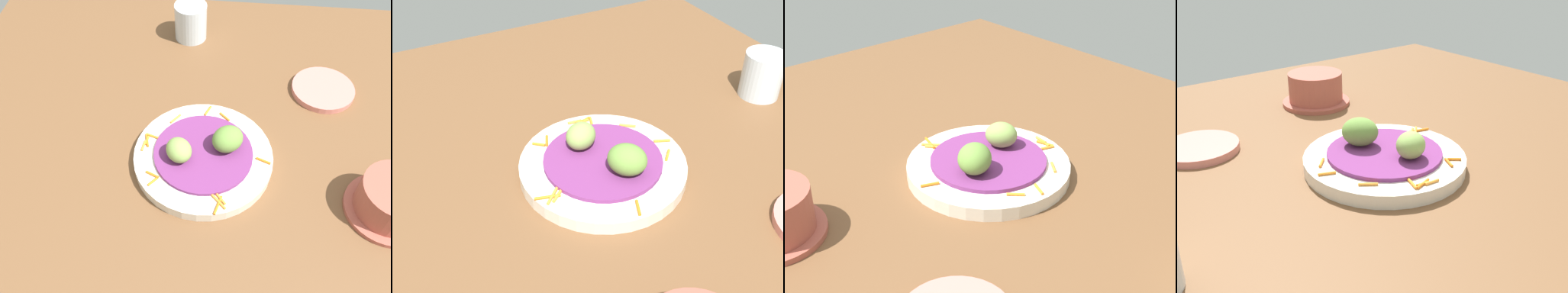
# 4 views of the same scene
# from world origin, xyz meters

# --- Properties ---
(table_surface) EXTENTS (1.10, 1.10, 0.02)m
(table_surface) POSITION_xyz_m (0.00, 0.00, 0.01)
(table_surface) COLOR brown
(table_surface) RESTS_ON ground
(main_plate) EXTENTS (0.24, 0.24, 0.02)m
(main_plate) POSITION_xyz_m (-0.03, 0.06, 0.03)
(main_plate) COLOR silver
(main_plate) RESTS_ON table_surface
(cabbage_bed) EXTENTS (0.17, 0.17, 0.01)m
(cabbage_bed) POSITION_xyz_m (-0.03, 0.06, 0.04)
(cabbage_bed) COLOR #702D6B
(cabbage_bed) RESTS_ON main_plate
(carrot_garnish) EXTENTS (0.22, 0.23, 0.00)m
(carrot_garnish) POSITION_xyz_m (-0.05, 0.05, 0.04)
(carrot_garnish) COLOR orange
(carrot_garnish) RESTS_ON main_plate
(guac_scoop_left) EXTENTS (0.07, 0.07, 0.04)m
(guac_scoop_left) POSITION_xyz_m (0.01, 0.07, 0.07)
(guac_scoop_left) COLOR olive
(guac_scoop_left) RESTS_ON cabbage_bed
(guac_scoop_center) EXTENTS (0.06, 0.06, 0.04)m
(guac_scoop_center) POSITION_xyz_m (-0.07, 0.04, 0.06)
(guac_scoop_center) COLOR #84A851
(guac_scoop_center) RESTS_ON cabbage_bed
(water_glass) EXTENTS (0.07, 0.07, 0.08)m
(water_glass) POSITION_xyz_m (-0.09, 0.40, 0.06)
(water_glass) COLOR silver
(water_glass) RESTS_ON table_surface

